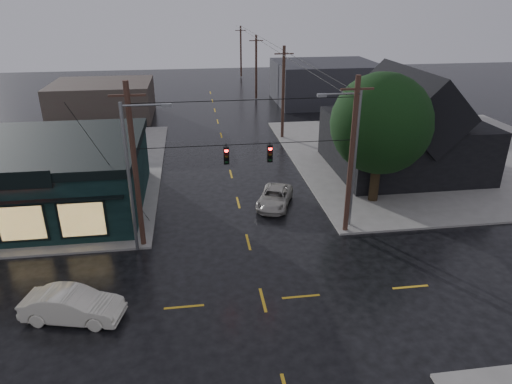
{
  "coord_description": "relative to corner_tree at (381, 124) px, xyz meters",
  "views": [
    {
      "loc": [
        -3.05,
        -18.96,
        14.39
      ],
      "look_at": [
        0.5,
        5.99,
        3.43
      ],
      "focal_mm": 32.0,
      "sensor_mm": 36.0,
      "label": 1
    }
  ],
  "objects": [
    {
      "name": "pizza_shop",
      "position": [
        -25.08,
        2.15,
        -3.45
      ],
      "size": [
        16.3,
        12.34,
        4.9
      ],
      "color": "black",
      "rests_on": "ground"
    },
    {
      "name": "ne_building",
      "position": [
        4.92,
        6.21,
        -1.53
      ],
      "size": [
        12.6,
        11.6,
        8.75
      ],
      "color": "black",
      "rests_on": "ground"
    },
    {
      "name": "bg_building_west",
      "position": [
        -24.08,
        29.21,
        -3.8
      ],
      "size": [
        12.0,
        10.0,
        4.4
      ],
      "primitive_type": "cube",
      "color": "#41332F",
      "rests_on": "ground"
    },
    {
      "name": "streetlight_ne",
      "position": [
        -3.08,
        -3.59,
        -6.0
      ],
      "size": [
        5.4,
        0.3,
        9.15
      ],
      "primitive_type": null,
      "color": "gray",
      "rests_on": "ground"
    },
    {
      "name": "ground_plane",
      "position": [
        -10.08,
        -10.79,
        -6.0
      ],
      "size": [
        160.0,
        160.0,
        0.0
      ],
      "primitive_type": "plane",
      "color": "black"
    },
    {
      "name": "sedan_cream",
      "position": [
        -19.29,
        -10.97,
        -5.22
      ],
      "size": [
        5.01,
        2.73,
        1.57
      ],
      "primitive_type": "imported",
      "rotation": [
        0.0,
        0.0,
        1.33
      ],
      "color": "silver",
      "rests_on": "ground"
    },
    {
      "name": "sidewalk_ne",
      "position": [
        9.92,
        9.21,
        -5.93
      ],
      "size": [
        28.0,
        28.0,
        0.15
      ],
      "primitive_type": "cube",
      "color": "gray",
      "rests_on": "ground"
    },
    {
      "name": "span_signal_assembly",
      "position": [
        -9.98,
        -4.29,
        -0.31
      ],
      "size": [
        13.0,
        0.48,
        1.23
      ],
      "color": "black",
      "rests_on": "ground"
    },
    {
      "name": "suv_silver",
      "position": [
        -7.45,
        0.33,
        -5.36
      ],
      "size": [
        3.64,
        5.11,
        1.29
      ],
      "primitive_type": "imported",
      "rotation": [
        0.0,
        0.0,
        -0.36
      ],
      "color": "#AFABA2",
      "rests_on": "ground"
    },
    {
      "name": "utility_pole_far_b",
      "position": [
        -3.58,
        37.21,
        -6.0
      ],
      "size": [
        2.0,
        0.32,
        9.15
      ],
      "primitive_type": null,
      "color": "#351E17",
      "rests_on": "ground"
    },
    {
      "name": "utility_pole_far_a",
      "position": [
        -3.58,
        17.21,
        -6.0
      ],
      "size": [
        2.0,
        0.32,
        9.65
      ],
      "primitive_type": null,
      "color": "#351E17",
      "rests_on": "ground"
    },
    {
      "name": "utility_pole_nw",
      "position": [
        -16.58,
        -4.29,
        -6.0
      ],
      "size": [
        2.0,
        0.32,
        10.15
      ],
      "primitive_type": null,
      "color": "#351E17",
      "rests_on": "ground"
    },
    {
      "name": "utility_pole_ne",
      "position": [
        -3.58,
        -4.29,
        -6.0
      ],
      "size": [
        2.0,
        0.32,
        10.15
      ],
      "primitive_type": null,
      "color": "#351E17",
      "rests_on": "ground"
    },
    {
      "name": "corner_tree",
      "position": [
        0.0,
        0.0,
        0.0
      ],
      "size": [
        7.17,
        7.17,
        9.46
      ],
      "color": "black",
      "rests_on": "ground"
    },
    {
      "name": "streetlight_nw",
      "position": [
        -16.88,
        -4.99,
        -6.0
      ],
      "size": [
        5.4,
        0.3,
        9.15
      ],
      "primitive_type": null,
      "color": "gray",
      "rests_on": "ground"
    },
    {
      "name": "utility_pole_far_c",
      "position": [
        -3.58,
        57.21,
        -6.0
      ],
      "size": [
        2.0,
        0.32,
        9.15
      ],
      "primitive_type": null,
      "color": "#351E17",
      "rests_on": "ground"
    },
    {
      "name": "bg_building_east",
      "position": [
        5.92,
        34.21,
        -3.2
      ],
      "size": [
        14.0,
        12.0,
        5.6
      ],
      "primitive_type": "cube",
      "color": "#2C2C32",
      "rests_on": "ground"
    }
  ]
}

